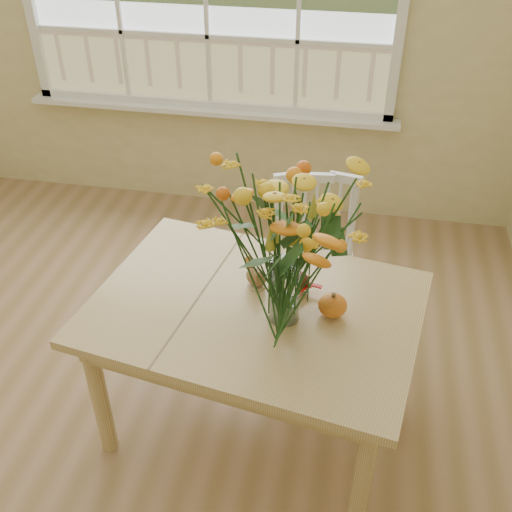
# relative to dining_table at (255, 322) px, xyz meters

# --- Properties ---
(floor) EXTENTS (4.00, 4.50, 0.01)m
(floor) POSITION_rel_dining_table_xyz_m (-0.65, -0.37, -0.59)
(floor) COLOR olive
(floor) RESTS_ON ground
(wall_back) EXTENTS (4.00, 0.02, 2.70)m
(wall_back) POSITION_rel_dining_table_xyz_m (-0.65, 1.88, 0.77)
(wall_back) COLOR #C9BE81
(wall_back) RESTS_ON floor
(dining_table) EXTENTS (1.38, 1.09, 0.67)m
(dining_table) POSITION_rel_dining_table_xyz_m (0.00, 0.00, 0.00)
(dining_table) COLOR tan
(dining_table) RESTS_ON floor
(windsor_chair) EXTENTS (0.45, 0.43, 0.87)m
(windsor_chair) POSITION_rel_dining_table_xyz_m (0.17, 0.62, -0.09)
(windsor_chair) COLOR white
(windsor_chair) RESTS_ON floor
(flower_vase) EXTENTS (0.53, 0.53, 0.63)m
(flower_vase) POSITION_rel_dining_table_xyz_m (0.12, -0.05, 0.47)
(flower_vase) COLOR white
(flower_vase) RESTS_ON dining_table
(pumpkin) EXTENTS (0.11, 0.11, 0.09)m
(pumpkin) POSITION_rel_dining_table_xyz_m (0.30, -0.00, 0.13)
(pumpkin) COLOR #C55D17
(pumpkin) RESTS_ON dining_table
(turkey_figurine) EXTENTS (0.11, 0.11, 0.12)m
(turkey_figurine) POSITION_rel_dining_table_xyz_m (-0.02, 0.11, 0.14)
(turkey_figurine) COLOR #CCB78C
(turkey_figurine) RESTS_ON dining_table
(dark_gourd) EXTENTS (0.13, 0.09, 0.08)m
(dark_gourd) POSITION_rel_dining_table_xyz_m (0.15, 0.12, 0.13)
(dark_gourd) COLOR #38160F
(dark_gourd) RESTS_ON dining_table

